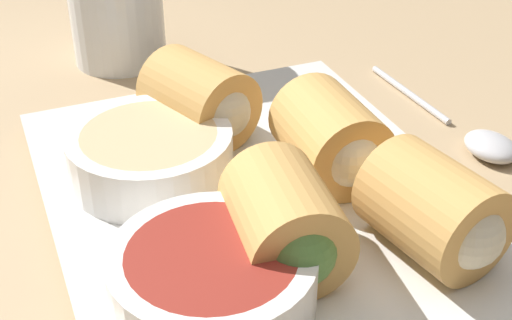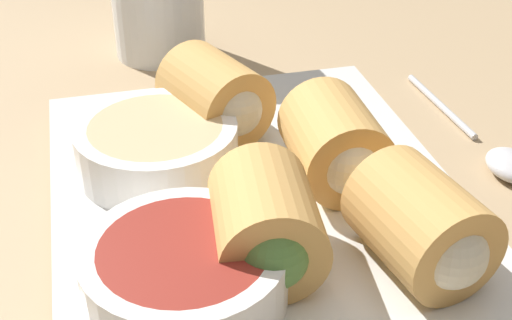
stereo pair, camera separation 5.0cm
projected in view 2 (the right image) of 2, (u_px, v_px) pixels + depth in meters
The scene contains 9 objects.
table_surface at pixel (266, 195), 46.00cm from camera, with size 180.00×140.00×2.00cm.
serving_plate at pixel (256, 200), 42.52cm from camera, with size 29.61×23.60×1.50cm.
roll_front_left at pixel (337, 146), 41.28cm from camera, with size 7.45×5.48×5.33cm.
roll_front_right at pixel (267, 227), 34.83cm from camera, with size 7.66×6.03×5.33cm.
roll_back_left at pixel (218, 97), 46.36cm from camera, with size 7.98×7.30×5.33cm.
roll_back_right at pixel (426, 228), 34.76cm from camera, with size 7.78×6.39×5.33cm.
dipping_bowl_near at pixel (157, 146), 43.18cm from camera, with size 9.86×9.86×3.08cm.
dipping_bowl_far at pixel (185, 271), 33.63cm from camera, with size 9.86×9.86×3.08cm.
spoon at pixel (502, 157), 46.80cm from camera, with size 16.41×3.26×1.40cm.
Camera 2 is at (-36.20, 9.79, 27.75)cm, focal length 50.00 mm.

